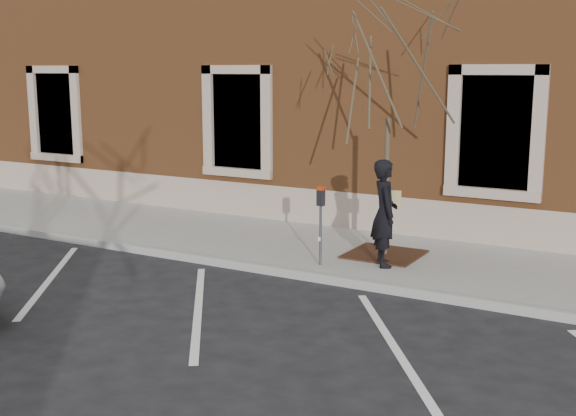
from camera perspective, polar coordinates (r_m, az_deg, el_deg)
The scene contains 9 objects.
ground at distance 13.00m, azimuth -1.31°, elevation -5.20°, with size 120.00×120.00×0.00m, color #28282B.
sidewalk_near at distance 14.46m, azimuth 2.25°, elevation -3.24°, with size 40.00×3.50×0.15m, color #AAA7A0.
curb_near at distance 12.94m, azimuth -1.42°, elevation -4.94°, with size 40.00×0.12×0.15m, color #9E9E99.
parking_stripes at distance 11.26m, azimuth -7.11°, elevation -7.86°, with size 28.00×4.40×0.01m, color silver, non-canonical shape.
building_civic at distance 19.55m, azimuth 10.60°, elevation 11.87°, with size 40.00×8.62×8.00m.
man at distance 12.87m, azimuth 7.64°, elevation -0.40°, with size 0.70×0.46×1.91m, color black.
parking_meter at distance 12.78m, azimuth 2.60°, elevation -0.22°, with size 0.13×0.10×1.43m.
tree_grate at distance 13.79m, azimuth 7.63°, elevation -3.64°, with size 1.32×1.32×0.03m, color #3F2614.
sapling at distance 13.35m, azimuth 7.99°, elevation 10.03°, with size 2.81×2.81×4.68m.
Camera 1 is at (6.41, -10.72, 3.61)m, focal length 45.00 mm.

